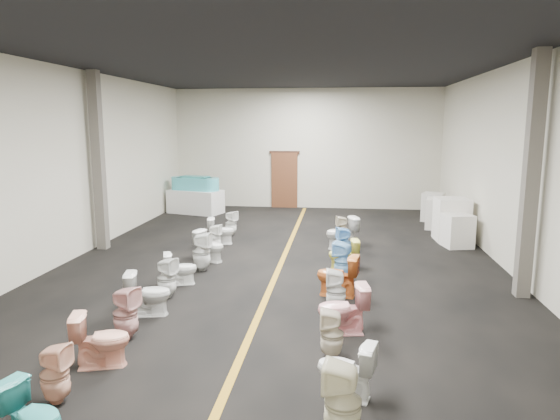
{
  "coord_description": "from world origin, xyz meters",
  "views": [
    {
      "loc": [
        1.33,
        -10.96,
        3.21
      ],
      "look_at": [
        -0.13,
        1.0,
        1.11
      ],
      "focal_mm": 32.0,
      "sensor_mm": 36.0,
      "label": 1
    }
  ],
  "objects_px": {
    "display_table": "(196,202)",
    "toilet_right_10": "(342,229)",
    "toilet_left_7": "(202,252)",
    "toilet_right_3": "(343,309)",
    "toilet_right_4": "(336,291)",
    "appliance_crate_d": "(433,207)",
    "toilet_left_6": "(180,268)",
    "bathtub": "(195,184)",
    "toilet_left_3": "(126,313)",
    "toilet_right_6": "(343,261)",
    "toilet_right_0": "(343,402)",
    "appliance_crate_a": "(457,231)",
    "toilet_left_10": "(221,231)",
    "toilet_right_9": "(342,233)",
    "toilet_right_7": "(344,254)",
    "toilet_left_2": "(101,340)",
    "toilet_right_1": "(346,370)",
    "toilet_left_0": "(32,416)",
    "appliance_crate_b": "(452,219)",
    "toilet_left_9": "(215,238)",
    "appliance_crate_c": "(440,214)",
    "toilet_left_11": "(231,223)",
    "toilet_right_2": "(332,334)",
    "toilet_left_4": "(148,293)",
    "toilet_left_5": "(167,278)",
    "toilet_right_8": "(344,243)",
    "toilet_right_5": "(337,276)",
    "toilet_left_8": "(210,246)"
  },
  "relations": [
    {
      "from": "display_table",
      "to": "toilet_right_10",
      "type": "relative_size",
      "value": 2.65
    },
    {
      "from": "appliance_crate_b",
      "to": "toilet_right_8",
      "type": "distance_m",
      "value": 3.73
    },
    {
      "from": "appliance_crate_b",
      "to": "toilet_left_7",
      "type": "relative_size",
      "value": 1.38
    },
    {
      "from": "toilet_right_3",
      "to": "toilet_right_4",
      "type": "bearing_deg",
      "value": 177.88
    },
    {
      "from": "toilet_right_7",
      "to": "toilet_left_2",
      "type": "bearing_deg",
      "value": -42.42
    },
    {
      "from": "toilet_left_0",
      "to": "toilet_right_0",
      "type": "distance_m",
      "value": 3.1
    },
    {
      "from": "appliance_crate_d",
      "to": "toilet_left_7",
      "type": "bearing_deg",
      "value": -133.17
    },
    {
      "from": "toilet_left_4",
      "to": "toilet_left_7",
      "type": "height_order",
      "value": "toilet_left_7"
    },
    {
      "from": "toilet_left_3",
      "to": "toilet_right_7",
      "type": "bearing_deg",
      "value": -25.01
    },
    {
      "from": "appliance_crate_a",
      "to": "appliance_crate_d",
      "type": "xyz_separation_m",
      "value": [
        0.0,
        3.56,
        0.03
      ]
    },
    {
      "from": "toilet_left_0",
      "to": "toilet_left_8",
      "type": "relative_size",
      "value": 0.93
    },
    {
      "from": "appliance_crate_b",
      "to": "toilet_left_5",
      "type": "xyz_separation_m",
      "value": [
        -6.23,
        -5.41,
        -0.21
      ]
    },
    {
      "from": "toilet_left_10",
      "to": "toilet_right_0",
      "type": "relative_size",
      "value": 0.84
    },
    {
      "from": "toilet_left_5",
      "to": "appliance_crate_d",
      "type": "bearing_deg",
      "value": -21.57
    },
    {
      "from": "bathtub",
      "to": "toilet_left_6",
      "type": "relative_size",
      "value": 2.76
    },
    {
      "from": "toilet_left_3",
      "to": "toilet_right_5",
      "type": "height_order",
      "value": "toilet_left_3"
    },
    {
      "from": "appliance_crate_b",
      "to": "toilet_left_11",
      "type": "relative_size",
      "value": 1.65
    },
    {
      "from": "display_table",
      "to": "toilet_right_1",
      "type": "height_order",
      "value": "display_table"
    },
    {
      "from": "appliance_crate_d",
      "to": "toilet_left_6",
      "type": "height_order",
      "value": "appliance_crate_d"
    },
    {
      "from": "toilet_left_6",
      "to": "bathtub",
      "type": "bearing_deg",
      "value": -5.37
    },
    {
      "from": "toilet_left_6",
      "to": "toilet_left_4",
      "type": "bearing_deg",
      "value": 159.53
    },
    {
      "from": "toilet_left_6",
      "to": "toilet_left_10",
      "type": "height_order",
      "value": "toilet_left_10"
    },
    {
      "from": "toilet_right_1",
      "to": "toilet_right_10",
      "type": "relative_size",
      "value": 0.99
    },
    {
      "from": "appliance_crate_b",
      "to": "toilet_right_6",
      "type": "distance_m",
      "value": 4.98
    },
    {
      "from": "toilet_left_3",
      "to": "toilet_right_4",
      "type": "bearing_deg",
      "value": -50.66
    },
    {
      "from": "toilet_left_3",
      "to": "toilet_right_6",
      "type": "relative_size",
      "value": 0.99
    },
    {
      "from": "display_table",
      "to": "toilet_right_10",
      "type": "xyz_separation_m",
      "value": [
        5.26,
        -3.82,
        -0.06
      ]
    },
    {
      "from": "toilet_right_1",
      "to": "toilet_right_2",
      "type": "height_order",
      "value": "toilet_right_2"
    },
    {
      "from": "toilet_right_0",
      "to": "toilet_right_6",
      "type": "height_order",
      "value": "toilet_right_0"
    },
    {
      "from": "toilet_left_2",
      "to": "toilet_right_9",
      "type": "distance_m",
      "value": 7.47
    },
    {
      "from": "toilet_left_2",
      "to": "toilet_left_8",
      "type": "distance_m",
      "value": 5.2
    },
    {
      "from": "appliance_crate_c",
      "to": "toilet_left_11",
      "type": "bearing_deg",
      "value": -164.38
    },
    {
      "from": "display_table",
      "to": "toilet_right_10",
      "type": "bearing_deg",
      "value": -36.0
    },
    {
      "from": "toilet_left_10",
      "to": "toilet_left_0",
      "type": "bearing_deg",
      "value": 174.09
    },
    {
      "from": "appliance_crate_b",
      "to": "toilet_left_9",
      "type": "bearing_deg",
      "value": -162.58
    },
    {
      "from": "toilet_right_3",
      "to": "toilet_right_9",
      "type": "distance_m",
      "value": 5.31
    },
    {
      "from": "toilet_left_7",
      "to": "toilet_right_8",
      "type": "bearing_deg",
      "value": -63.44
    },
    {
      "from": "appliance_crate_b",
      "to": "toilet_right_6",
      "type": "relative_size",
      "value": 1.43
    },
    {
      "from": "toilet_right_2",
      "to": "toilet_right_6",
      "type": "height_order",
      "value": "toilet_right_6"
    },
    {
      "from": "appliance_crate_b",
      "to": "toilet_right_2",
      "type": "relative_size",
      "value": 1.67
    },
    {
      "from": "toilet_left_7",
      "to": "toilet_right_3",
      "type": "xyz_separation_m",
      "value": [
        3.07,
        -2.98,
        -0.03
      ]
    },
    {
      "from": "toilet_right_1",
      "to": "toilet_right_2",
      "type": "bearing_deg",
      "value": -154.07
    },
    {
      "from": "appliance_crate_d",
      "to": "toilet_right_4",
      "type": "distance_m",
      "value": 9.08
    },
    {
      "from": "toilet_left_7",
      "to": "toilet_right_0",
      "type": "xyz_separation_m",
      "value": [
        3.06,
        -5.64,
        -0.0
      ]
    },
    {
      "from": "appliance_crate_b",
      "to": "toilet_right_3",
      "type": "relative_size",
      "value": 1.5
    },
    {
      "from": "toilet_right_2",
      "to": "toilet_right_9",
      "type": "height_order",
      "value": "toilet_right_9"
    },
    {
      "from": "toilet_right_0",
      "to": "display_table",
      "type": "bearing_deg",
      "value": -149.65
    },
    {
      "from": "toilet_left_9",
      "to": "appliance_crate_c",
      "type": "bearing_deg",
      "value": -55.33
    },
    {
      "from": "toilet_left_7",
      "to": "toilet_right_9",
      "type": "relative_size",
      "value": 1.03
    },
    {
      "from": "bathtub",
      "to": "appliance_crate_a",
      "type": "relative_size",
      "value": 2.1
    }
  ]
}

